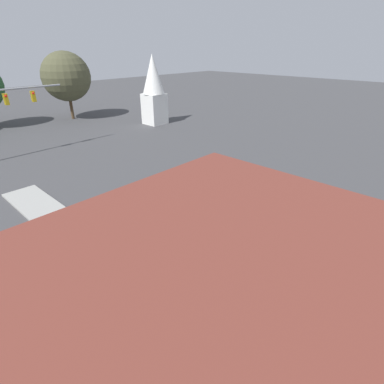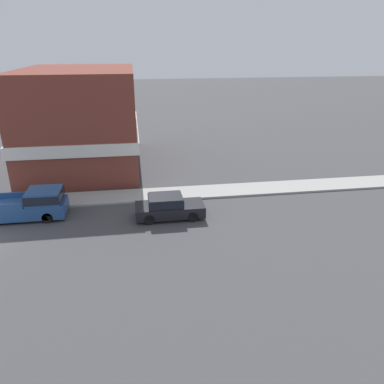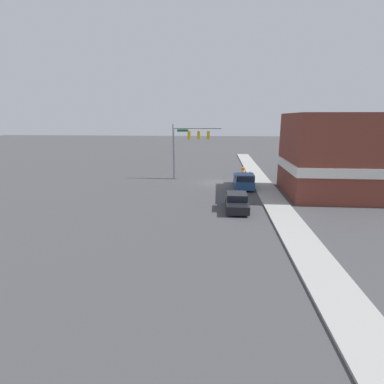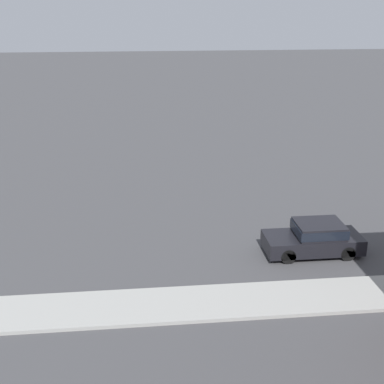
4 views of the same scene
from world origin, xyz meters
name	(u,v)px [view 2 (image 2 of 4)]	position (x,y,z in m)	size (l,w,h in m)	color
sidewalk_curb	(1,204)	(-5.70, 0.00, 0.07)	(2.40, 60.00, 0.14)	#9E9E99
car_lead	(168,206)	(-1.97, 11.06, 0.76)	(1.86, 4.26, 1.46)	black
pickup_truck_parked	(30,204)	(-3.28, 2.56, 0.89)	(2.04, 5.30, 1.81)	black
corner_brick_building	(82,120)	(-14.18, 4.83, 4.02)	(13.87, 9.44, 8.27)	brown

